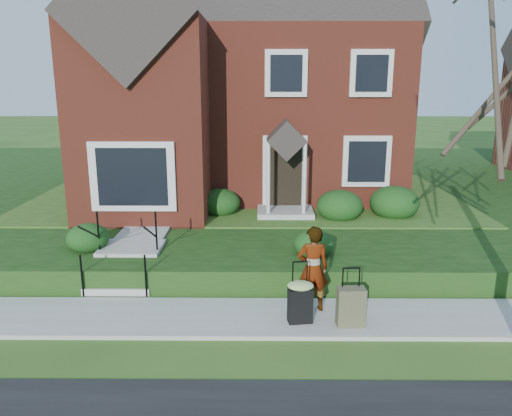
{
  "coord_description": "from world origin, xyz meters",
  "views": [
    {
      "loc": [
        0.47,
        -8.61,
        4.33
      ],
      "look_at": [
        0.38,
        2.0,
        1.67
      ],
      "focal_mm": 35.0,
      "sensor_mm": 36.0,
      "label": 1
    }
  ],
  "objects_px": {
    "front_steps": "(127,261)",
    "suitcase_olive": "(351,307)",
    "woman": "(313,269)",
    "suitcase_black": "(300,299)"
  },
  "relations": [
    {
      "from": "front_steps",
      "to": "suitcase_olive",
      "type": "relative_size",
      "value": 1.87
    },
    {
      "from": "woman",
      "to": "suitcase_olive",
      "type": "relative_size",
      "value": 1.56
    },
    {
      "from": "front_steps",
      "to": "woman",
      "type": "xyz_separation_m",
      "value": [
        3.97,
        -1.57,
        0.44
      ]
    },
    {
      "from": "woman",
      "to": "suitcase_black",
      "type": "relative_size",
      "value": 1.45
    },
    {
      "from": "woman",
      "to": "suitcase_olive",
      "type": "xyz_separation_m",
      "value": [
        0.63,
        -0.63,
        -0.48
      ]
    },
    {
      "from": "front_steps",
      "to": "suitcase_olive",
      "type": "distance_m",
      "value": 5.11
    },
    {
      "from": "front_steps",
      "to": "suitcase_olive",
      "type": "height_order",
      "value": "front_steps"
    },
    {
      "from": "woman",
      "to": "suitcase_olive",
      "type": "distance_m",
      "value": 1.01
    },
    {
      "from": "woman",
      "to": "suitcase_black",
      "type": "height_order",
      "value": "woman"
    },
    {
      "from": "woman",
      "to": "suitcase_black",
      "type": "bearing_deg",
      "value": 56.34
    }
  ]
}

